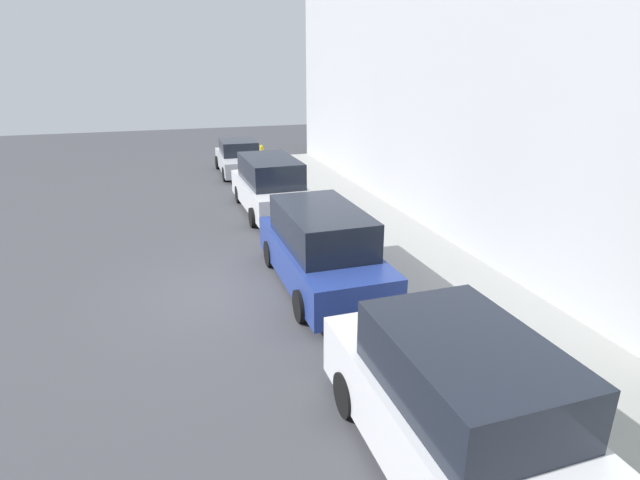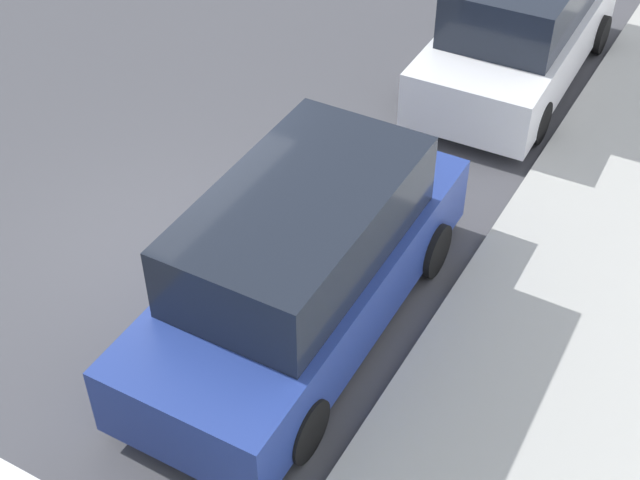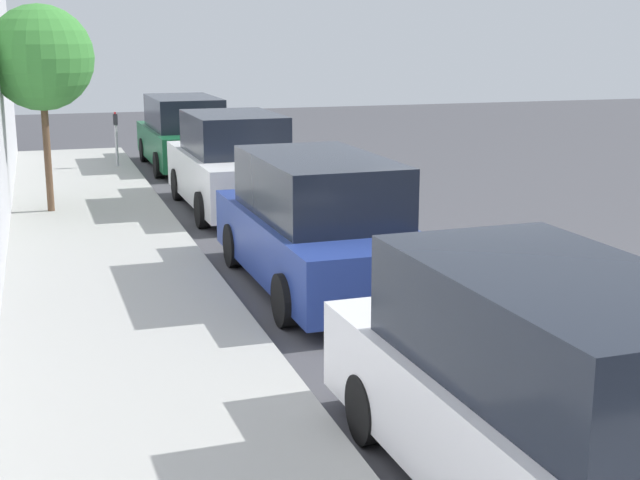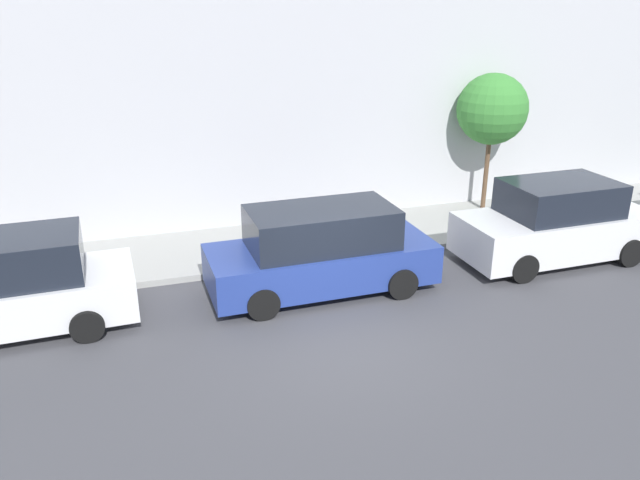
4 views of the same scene
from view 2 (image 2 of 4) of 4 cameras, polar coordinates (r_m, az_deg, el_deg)
ground_plane at (r=11.37m, az=-10.00°, el=-0.49°), size 60.00×60.00×0.00m
sidewalk at (r=9.71m, az=14.28°, el=-9.84°), size 2.98×32.00×0.15m
parked_minivan_third at (r=9.62m, az=-1.13°, el=-1.45°), size 2.02×4.93×1.90m
parked_minivan_fourth at (r=14.47m, az=12.73°, el=13.26°), size 2.04×4.95×1.90m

